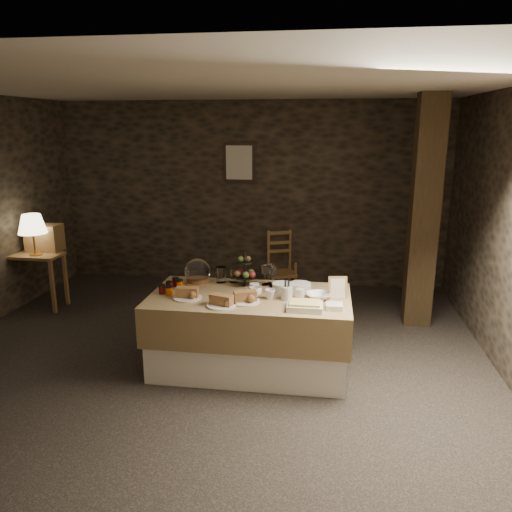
# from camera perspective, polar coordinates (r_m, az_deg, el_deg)

# --- Properties ---
(ground_plane) EXTENTS (5.50, 5.00, 0.01)m
(ground_plane) POSITION_cam_1_polar(r_m,az_deg,el_deg) (5.18, -4.97, -11.12)
(ground_plane) COLOR black
(ground_plane) RESTS_ON ground
(room_shell) EXTENTS (5.52, 5.02, 2.60)m
(room_shell) POSITION_cam_1_polar(r_m,az_deg,el_deg) (4.72, -5.39, 6.21)
(room_shell) COLOR black
(room_shell) RESTS_ON ground
(buffet_table) EXTENTS (1.85, 0.98, 0.73)m
(buffet_table) POSITION_cam_1_polar(r_m,az_deg,el_deg) (4.74, -0.70, -8.05)
(buffet_table) COLOR white
(buffet_table) RESTS_ON ground_plane
(console_table) EXTENTS (0.66, 0.37, 0.70)m
(console_table) POSITION_cam_1_polar(r_m,az_deg,el_deg) (6.83, -23.91, -0.84)
(console_table) COLOR #936139
(console_table) RESTS_ON ground_plane
(table_lamp) EXTENTS (0.34, 0.34, 0.51)m
(table_lamp) POSITION_cam_1_polar(r_m,az_deg,el_deg) (6.66, -24.23, 3.30)
(table_lamp) COLOR #C19041
(table_lamp) RESTS_ON console_table
(wine_rack) EXTENTS (0.42, 0.26, 0.34)m
(wine_rack) POSITION_cam_1_polar(r_m,az_deg,el_deg) (6.89, -23.04, 1.94)
(wine_rack) COLOR #936139
(wine_rack) RESTS_ON console_table
(chair) EXTENTS (0.47, 0.46, 0.62)m
(chair) POSITION_cam_1_polar(r_m,az_deg,el_deg) (7.16, 3.00, -0.72)
(chair) COLOR #936139
(chair) RESTS_ON ground_plane
(timber_column) EXTENTS (0.30, 0.30, 2.60)m
(timber_column) POSITION_cam_1_polar(r_m,az_deg,el_deg) (5.91, 18.66, 4.64)
(timber_column) COLOR black
(timber_column) RESTS_ON ground_plane
(framed_picture) EXTENTS (0.45, 0.04, 0.55)m
(framed_picture) POSITION_cam_1_polar(r_m,az_deg,el_deg) (7.13, -1.92, 10.63)
(framed_picture) COLOR black
(framed_picture) RESTS_ON room_shell
(plate_stack_a) EXTENTS (0.19, 0.19, 0.10)m
(plate_stack_a) POSITION_cam_1_polar(r_m,az_deg,el_deg) (4.67, 3.03, -3.70)
(plate_stack_a) COLOR silver
(plate_stack_a) RESTS_ON buffet_table
(plate_stack_b) EXTENTS (0.20, 0.20, 0.08)m
(plate_stack_b) POSITION_cam_1_polar(r_m,az_deg,el_deg) (4.73, 5.08, -3.59)
(plate_stack_b) COLOR silver
(plate_stack_b) RESTS_ON buffet_table
(cutlery_holder) EXTENTS (0.10, 0.10, 0.12)m
(cutlery_holder) POSITION_cam_1_polar(r_m,az_deg,el_deg) (4.51, 3.55, -4.25)
(cutlery_holder) COLOR silver
(cutlery_holder) RESTS_ON buffet_table
(cup_a) EXTENTS (0.14, 0.14, 0.09)m
(cup_a) POSITION_cam_1_polar(r_m,az_deg,el_deg) (4.56, -0.08, -4.16)
(cup_a) COLOR silver
(cup_a) RESTS_ON buffet_table
(cup_b) EXTENTS (0.12, 0.12, 0.09)m
(cup_b) POSITION_cam_1_polar(r_m,az_deg,el_deg) (4.52, 1.60, -4.38)
(cup_b) COLOR silver
(cup_b) RESTS_ON buffet_table
(mug_c) EXTENTS (0.09, 0.09, 0.09)m
(mug_c) POSITION_cam_1_polar(r_m,az_deg,el_deg) (4.66, -0.18, -3.74)
(mug_c) COLOR silver
(mug_c) RESTS_ON buffet_table
(mug_d) EXTENTS (0.08, 0.08, 0.09)m
(mug_d) POSITION_cam_1_polar(r_m,az_deg,el_deg) (4.55, 5.06, -4.31)
(mug_d) COLOR silver
(mug_d) RESTS_ON buffet_table
(bowl) EXTENTS (0.27, 0.27, 0.05)m
(bowl) POSITION_cam_1_polar(r_m,az_deg,el_deg) (4.56, 7.12, -4.55)
(bowl) COLOR silver
(bowl) RESTS_ON buffet_table
(cake_dome) EXTENTS (0.26, 0.26, 0.26)m
(cake_dome) POSITION_cam_1_polar(r_m,az_deg,el_deg) (4.98, -6.69, -1.93)
(cake_dome) COLOR #936139
(cake_dome) RESTS_ON buffet_table
(fruit_stand) EXTENTS (0.23, 0.23, 0.33)m
(fruit_stand) POSITION_cam_1_polar(r_m,az_deg,el_deg) (4.87, -1.25, -1.91)
(fruit_stand) COLOR black
(fruit_stand) RESTS_ON buffet_table
(bread_platter_left) EXTENTS (0.26, 0.26, 0.11)m
(bread_platter_left) POSITION_cam_1_polar(r_m,az_deg,el_deg) (4.57, -7.86, -4.34)
(bread_platter_left) COLOR silver
(bread_platter_left) RESTS_ON buffet_table
(bread_platter_center) EXTENTS (0.26, 0.26, 0.11)m
(bread_platter_center) POSITION_cam_1_polar(r_m,az_deg,el_deg) (4.35, -3.98, -5.23)
(bread_platter_center) COLOR silver
(bread_platter_center) RESTS_ON buffet_table
(bread_platter_right) EXTENTS (0.26, 0.26, 0.11)m
(bread_platter_right) POSITION_cam_1_polar(r_m,az_deg,el_deg) (4.44, -1.25, -4.82)
(bread_platter_right) COLOR silver
(bread_platter_right) RESTS_ON buffet_table
(jam_jars) EXTENTS (0.18, 0.32, 0.07)m
(jam_jars) POSITION_cam_1_polar(r_m,az_deg,el_deg) (4.81, -9.65, -3.50)
(jam_jars) COLOR #5E0B0F
(jam_jars) RESTS_ON buffet_table
(tart_dish) EXTENTS (0.30, 0.22, 0.07)m
(tart_dish) POSITION_cam_1_polar(r_m,az_deg,el_deg) (4.29, 5.60, -5.68)
(tart_dish) COLOR silver
(tart_dish) RESTS_ON buffet_table
(square_dish) EXTENTS (0.14, 0.14, 0.04)m
(square_dish) POSITION_cam_1_polar(r_m,az_deg,el_deg) (4.34, 8.94, -5.70)
(square_dish) COLOR silver
(square_dish) RESTS_ON buffet_table
(menu_frame) EXTENTS (0.18, 0.10, 0.22)m
(menu_frame) POSITION_cam_1_polar(r_m,az_deg,el_deg) (4.59, 9.34, -3.67)
(menu_frame) COLOR #936139
(menu_frame) RESTS_ON buffet_table
(storage_jar_a) EXTENTS (0.10, 0.10, 0.16)m
(storage_jar_a) POSITION_cam_1_polar(r_m,az_deg,el_deg) (4.99, -4.04, -2.13)
(storage_jar_a) COLOR white
(storage_jar_a) RESTS_ON buffet_table
(storage_jar_b) EXTENTS (0.09, 0.09, 0.14)m
(storage_jar_b) POSITION_cam_1_polar(r_m,az_deg,el_deg) (5.00, -2.59, -2.20)
(storage_jar_b) COLOR white
(storage_jar_b) RESTS_ON buffet_table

